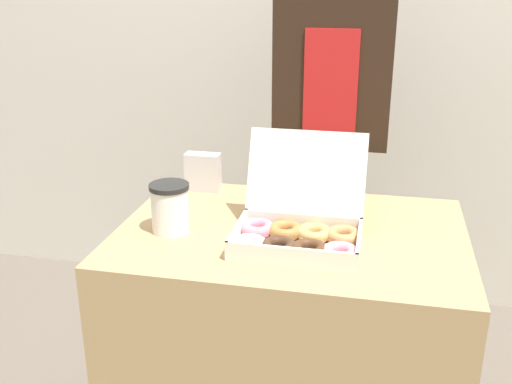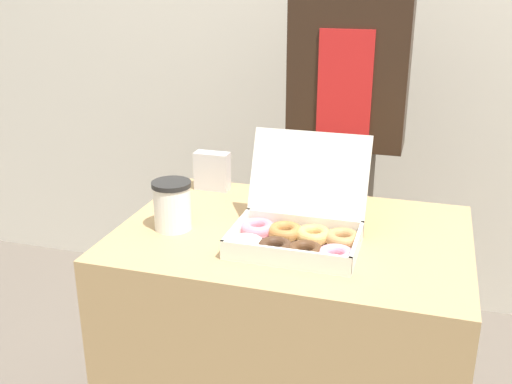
% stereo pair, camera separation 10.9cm
% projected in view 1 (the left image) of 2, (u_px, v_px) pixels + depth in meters
% --- Properties ---
extents(table, '(0.88, 0.61, 0.77)m').
position_uv_depth(table, '(288.00, 358.00, 1.66)').
color(table, tan).
rests_on(table, ground_plane).
extents(donut_box, '(0.34, 0.30, 0.24)m').
position_uv_depth(donut_box, '(298.00, 231.00, 1.43)').
color(donut_box, white).
rests_on(donut_box, table).
extents(coffee_cup, '(0.10, 0.10, 0.13)m').
position_uv_depth(coffee_cup, '(170.00, 208.00, 1.50)').
color(coffee_cup, white).
rests_on(coffee_cup, table).
extents(napkin_holder, '(0.10, 0.05, 0.11)m').
position_uv_depth(napkin_holder, '(203.00, 172.00, 1.78)').
color(napkin_holder, silver).
rests_on(napkin_holder, table).
extents(person_customer, '(0.38, 0.21, 1.60)m').
position_uv_depth(person_customer, '(331.00, 130.00, 2.03)').
color(person_customer, '#665B51').
rests_on(person_customer, ground_plane).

